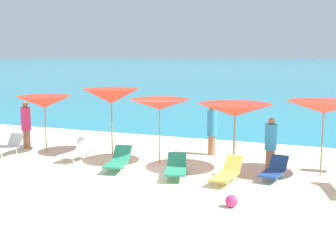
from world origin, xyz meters
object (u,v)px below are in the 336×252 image
object	(u,v)px
lounge_chair_4	(274,170)
beach_ball	(231,201)
beachgoer_1	(26,124)
lounge_chair_1	(76,151)
umbrella_3	(235,110)
lounge_chair_6	(227,173)
beachgoer_3	(212,128)
umbrella_4	(324,107)
umbrella_1	(111,96)
umbrella_2	(159,104)
beachgoer_2	(271,143)
umbrella_0	(44,102)
lounge_chair_5	(7,147)
lounge_chair_0	(176,167)
lounge_chair_3	(118,160)

from	to	relation	value
lounge_chair_4	beach_ball	xyz separation A→B (m)	(-0.58, -2.90, -0.12)
beachgoer_1	lounge_chair_1	bearing A→B (deg)	-33.31
umbrella_3	lounge_chair_6	bearing A→B (deg)	-84.58
lounge_chair_6	beachgoer_3	world-z (taller)	beachgoer_3
umbrella_3	umbrella_4	xyz separation A→B (m)	(2.60, 0.38, 0.16)
umbrella_1	lounge_chair_4	world-z (taller)	umbrella_1
umbrella_3	umbrella_2	bearing A→B (deg)	179.63
lounge_chair_4	beachgoer_3	xyz separation A→B (m)	(-2.62, 2.45, 0.70)
beachgoer_2	beachgoer_3	bearing A→B (deg)	-54.18
umbrella_3	umbrella_0	bearing A→B (deg)	-179.74
lounge_chair_6	beachgoer_1	distance (m)	8.73
lounge_chair_4	lounge_chair_6	distance (m)	1.46
lounge_chair_4	umbrella_3	bearing A→B (deg)	167.46
lounge_chair_6	beach_ball	bearing A→B (deg)	-67.76
umbrella_2	lounge_chair_5	world-z (taller)	umbrella_2
lounge_chair_1	umbrella_2	bearing A→B (deg)	16.26
umbrella_3	beachgoer_3	size ratio (longest dim) A/B	1.30
umbrella_3	lounge_chair_4	xyz separation A→B (m)	(1.34, -0.51, -1.66)
umbrella_0	lounge_chair_6	xyz separation A→B (m)	(7.28, -1.29, -1.64)
umbrella_0	beach_ball	xyz separation A→B (m)	(7.92, -3.38, -1.77)
lounge_chair_5	lounge_chair_6	size ratio (longest dim) A/B	0.96
lounge_chair_1	beach_ball	size ratio (longest dim) A/B	4.33
umbrella_3	lounge_chair_0	bearing A→B (deg)	-135.84
beachgoer_2	beach_ball	world-z (taller)	beachgoer_2
umbrella_0	umbrella_2	distance (m)	4.60
beachgoer_3	umbrella_2	bearing A→B (deg)	-171.00
beach_ball	lounge_chair_5	bearing A→B (deg)	164.79
umbrella_2	lounge_chair_5	distance (m)	5.97
lounge_chair_0	lounge_chair_4	xyz separation A→B (m)	(2.77, 0.87, -0.02)
lounge_chair_1	lounge_chair_3	size ratio (longest dim) A/B	0.84
umbrella_0	lounge_chair_1	xyz separation A→B (m)	(1.73, -0.60, -1.61)
umbrella_4	beachgoer_3	bearing A→B (deg)	158.10
umbrella_1	umbrella_4	bearing A→B (deg)	-2.25
lounge_chair_5	umbrella_2	bearing A→B (deg)	5.91
umbrella_4	lounge_chair_1	distance (m)	8.29
lounge_chair_5	beachgoer_2	bearing A→B (deg)	5.56
umbrella_0	beach_ball	distance (m)	8.79
lounge_chair_0	lounge_chair_6	xyz separation A→B (m)	(1.55, 0.06, -0.02)
umbrella_4	beachgoer_1	size ratio (longest dim) A/B	1.24
lounge_chair_0	umbrella_3	bearing A→B (deg)	26.32
lounge_chair_4	beach_ball	world-z (taller)	lounge_chair_4
lounge_chair_4	lounge_chair_6	xyz separation A→B (m)	(-1.22, -0.81, 0.00)
umbrella_0	beach_ball	size ratio (longest dim) A/B	7.06
umbrella_3	lounge_chair_0	distance (m)	2.58
umbrella_4	beach_ball	xyz separation A→B (m)	(-1.84, -3.78, -1.94)
umbrella_0	beach_ball	world-z (taller)	umbrella_0
lounge_chair_3	beachgoer_3	distance (m)	3.94
lounge_chair_1	umbrella_1	bearing A→B (deg)	65.15
lounge_chair_1	beachgoer_2	distance (m)	6.62
lounge_chair_0	beach_ball	size ratio (longest dim) A/B	5.63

